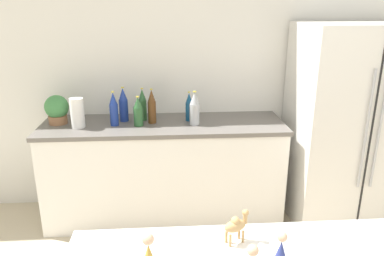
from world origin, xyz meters
TOP-DOWN VIEW (x-y plane):
  - wall_back at (0.00, 2.73)m, footprint 8.00×0.06m
  - back_counter at (-0.45, 2.40)m, footprint 2.05×0.63m
  - refrigerator at (1.13, 2.31)m, footprint 0.92×0.76m
  - potted_plant at (-1.33, 2.45)m, footprint 0.20×0.20m
  - paper_towel_roll at (-1.14, 2.33)m, footprint 0.11×0.11m
  - back_bottle_0 at (-0.23, 2.45)m, footprint 0.06×0.06m
  - back_bottle_1 at (-0.65, 2.34)m, footprint 0.08×0.08m
  - back_bottle_2 at (-0.19, 2.34)m, footprint 0.08×0.08m
  - back_bottle_3 at (-0.62, 2.50)m, footprint 0.07×0.07m
  - back_bottle_4 at (-0.85, 2.36)m, footprint 0.07×0.07m
  - back_bottle_5 at (-0.78, 2.48)m, footprint 0.08×0.08m
  - back_bottle_6 at (-0.54, 2.41)m, footprint 0.07×0.07m
  - camel_figurine at (-0.16, 0.59)m, footprint 0.11×0.08m
  - wise_man_figurine_blue at (-0.49, 0.45)m, footprint 0.06×0.06m
  - wise_man_figurine_crimson at (-0.03, 0.45)m, footprint 0.06×0.06m

SIDE VIEW (x-z plane):
  - back_counter at x=-0.45m, z-range 0.00..0.88m
  - refrigerator at x=1.13m, z-range 0.00..1.70m
  - back_bottle_1 at x=-0.65m, z-range 0.88..1.12m
  - back_bottle_0 at x=-0.23m, z-range 0.88..1.13m
  - paper_towel_roll at x=-1.14m, z-range 0.88..1.13m
  - potted_plant at x=-1.33m, z-range 0.89..1.13m
  - back_bottle_3 at x=-0.62m, z-range 0.88..1.16m
  - back_bottle_2 at x=-0.19m, z-range 0.88..1.16m
  - back_bottle_4 at x=-0.85m, z-range 0.88..1.16m
  - back_bottle_6 at x=-0.54m, z-range 0.87..1.17m
  - back_bottle_5 at x=-0.78m, z-range 0.87..1.17m
  - wise_man_figurine_crimson at x=-0.03m, z-range 0.96..1.09m
  - wise_man_figurine_blue at x=-0.49m, z-range 0.95..1.11m
  - camel_figurine at x=-0.16m, z-range 0.98..1.11m
  - wall_back at x=0.00m, z-range 0.00..2.55m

